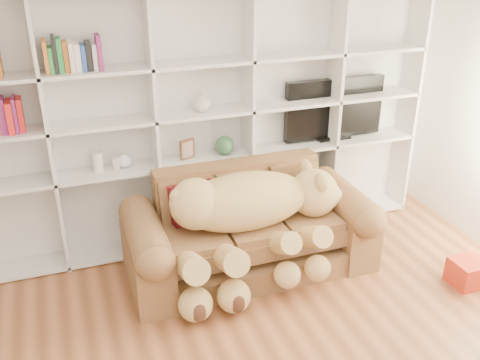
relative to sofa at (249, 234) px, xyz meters
name	(u,v)px	position (x,y,z in m)	size (l,w,h in m)	color
wall_back	(196,101)	(-0.23, 0.81, 1.01)	(5.00, 0.02, 2.70)	silver
bookshelf	(174,113)	(-0.47, 0.68, 0.97)	(4.43, 0.35, 2.40)	silver
sofa	(249,234)	(0.00, 0.00, 0.00)	(2.15, 0.93, 0.90)	brown
teddy_bear	(250,215)	(-0.06, -0.18, 0.29)	(1.65, 0.89, 0.96)	#E3BC71
throw_pillow	(191,203)	(-0.47, 0.15, 0.31)	(0.39, 0.13, 0.39)	maroon
gift_box	(468,272)	(1.69, -0.88, -0.23)	(0.28, 0.26, 0.23)	#B22C17
tv	(334,109)	(1.14, 0.67, 0.83)	(1.04, 0.18, 0.62)	black
picture_frame	(187,149)	(-0.38, 0.62, 0.63)	(0.15, 0.03, 0.19)	#58321E
green_vase	(225,145)	(-0.02, 0.62, 0.61)	(0.18, 0.18, 0.18)	#2C5735
figurine_tall	(98,162)	(-1.18, 0.62, 0.61)	(0.09, 0.09, 0.18)	beige
figurine_short	(116,163)	(-1.03, 0.62, 0.58)	(0.07, 0.07, 0.12)	beige
snow_globe	(125,161)	(-0.95, 0.62, 0.59)	(0.12, 0.12, 0.12)	white
shelf_vase	(202,102)	(-0.23, 0.62, 1.06)	(0.16, 0.16, 0.17)	beige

